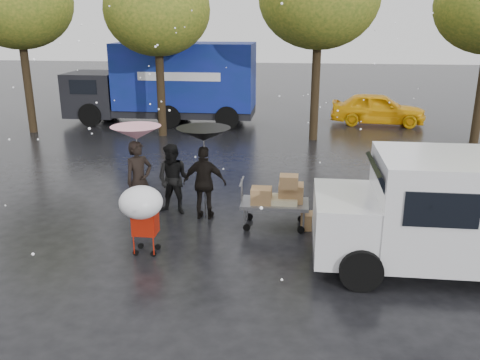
# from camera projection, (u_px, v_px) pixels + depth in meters

# --- Properties ---
(ground) EXTENTS (90.00, 90.00, 0.00)m
(ground) POSITION_uv_depth(u_px,v_px,m) (202.00, 245.00, 10.61)
(ground) COLOR black
(ground) RESTS_ON ground
(person_pink) EXTENTS (0.79, 0.80, 1.86)m
(person_pink) POSITION_uv_depth(u_px,v_px,m) (139.00, 181.00, 11.73)
(person_pink) COLOR black
(person_pink) RESTS_ON ground
(person_middle) EXTENTS (0.92, 0.77, 1.70)m
(person_middle) POSITION_uv_depth(u_px,v_px,m) (174.00, 179.00, 12.08)
(person_middle) COLOR black
(person_middle) RESTS_ON ground
(person_black) EXTENTS (1.03, 0.45, 1.74)m
(person_black) POSITION_uv_depth(u_px,v_px,m) (205.00, 183.00, 11.77)
(person_black) COLOR black
(person_black) RESTS_ON ground
(umbrella_pink) EXTENTS (1.14, 1.14, 2.21)m
(umbrella_pink) POSITION_uv_depth(u_px,v_px,m) (136.00, 133.00, 11.38)
(umbrella_pink) COLOR #4C4C4C
(umbrella_pink) RESTS_ON ground
(umbrella_black) EXTENTS (1.23, 1.23, 2.17)m
(umbrella_black) POSITION_uv_depth(u_px,v_px,m) (204.00, 134.00, 11.42)
(umbrella_black) COLOR #4C4C4C
(umbrella_black) RESTS_ON ground
(vendor_cart) EXTENTS (1.52, 0.80, 1.27)m
(vendor_cart) POSITION_uv_depth(u_px,v_px,m) (279.00, 196.00, 11.30)
(vendor_cart) COLOR slate
(vendor_cart) RESTS_ON ground
(shopping_cart) EXTENTS (0.84, 0.84, 1.46)m
(shopping_cart) POSITION_uv_depth(u_px,v_px,m) (142.00, 206.00, 9.78)
(shopping_cart) COLOR #B61C0A
(shopping_cart) RESTS_ON ground
(white_van) EXTENTS (4.91, 2.18, 2.20)m
(white_van) POSITION_uv_depth(u_px,v_px,m) (460.00, 212.00, 9.22)
(white_van) COLOR white
(white_van) RESTS_ON ground
(blue_truck) EXTENTS (8.30, 2.60, 3.50)m
(blue_truck) POSITION_uv_depth(u_px,v_px,m) (167.00, 83.00, 22.39)
(blue_truck) COLOR navy
(blue_truck) RESTS_ON ground
(box_ground_near) EXTENTS (0.60, 0.53, 0.45)m
(box_ground_near) POSITION_uv_depth(u_px,v_px,m) (354.00, 231.00, 10.72)
(box_ground_near) COLOR olive
(box_ground_near) RESTS_ON ground
(box_ground_far) EXTENTS (0.52, 0.43, 0.36)m
(box_ground_far) POSITION_uv_depth(u_px,v_px,m) (312.00, 221.00, 11.37)
(box_ground_far) COLOR olive
(box_ground_far) RESTS_ON ground
(yellow_taxi) EXTENTS (4.21, 2.02, 1.39)m
(yellow_taxi) POSITION_uv_depth(u_px,v_px,m) (378.00, 109.00, 22.41)
(yellow_taxi) COLOR #FFB90D
(yellow_taxi) RESTS_ON ground
(tree_row) EXTENTS (21.60, 4.40, 7.12)m
(tree_row) POSITION_uv_depth(u_px,v_px,m) (237.00, 3.00, 18.59)
(tree_row) COLOR black
(tree_row) RESTS_ON ground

